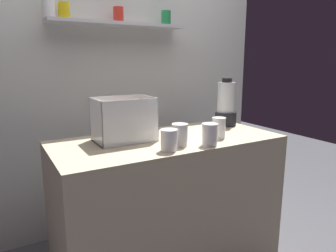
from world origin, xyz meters
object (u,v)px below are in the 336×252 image
object	(u,v)px
juice_cup_pomegranate_right	(219,129)
juice_cup_pomegranate_far_left	(169,142)
blender_pitcher	(226,106)
juice_cup_beet_left	(180,136)
juice_cup_orange_middle	(210,135)
carrot_display_bin	(124,127)

from	to	relation	value
juice_cup_pomegranate_right	juice_cup_pomegranate_far_left	bearing A→B (deg)	-167.75
blender_pitcher	juice_cup_beet_left	distance (m)	0.68
juice_cup_orange_middle	blender_pitcher	bearing A→B (deg)	41.30
juice_cup_beet_left	juice_cup_orange_middle	size ratio (longest dim) A/B	1.00
juice_cup_beet_left	juice_cup_pomegranate_right	size ratio (longest dim) A/B	0.98
blender_pitcher	juice_cup_pomegranate_right	world-z (taller)	blender_pitcher
carrot_display_bin	juice_cup_orange_middle	xyz separation A→B (m)	(0.38, -0.34, -0.02)
blender_pitcher	juice_cup_orange_middle	bearing A→B (deg)	-138.70
blender_pitcher	juice_cup_pomegranate_far_left	bearing A→B (deg)	-152.18
juice_cup_pomegranate_far_left	juice_cup_orange_middle	distance (m)	0.26
carrot_display_bin	juice_cup_beet_left	xyz separation A→B (m)	(0.23, -0.26, -0.03)
blender_pitcher	juice_cup_pomegranate_far_left	distance (m)	0.79
blender_pitcher	juice_cup_orange_middle	world-z (taller)	blender_pitcher
juice_cup_pomegranate_far_left	juice_cup_orange_middle	size ratio (longest dim) A/B	0.93
juice_cup_orange_middle	juice_cup_pomegranate_far_left	bearing A→B (deg)	175.28
juice_cup_orange_middle	juice_cup_beet_left	bearing A→B (deg)	153.62
carrot_display_bin	juice_cup_pomegranate_far_left	xyz separation A→B (m)	(0.13, -0.32, -0.03)
blender_pitcher	juice_cup_pomegranate_right	size ratio (longest dim) A/B	2.71
carrot_display_bin	juice_cup_beet_left	distance (m)	0.35
juice_cup_beet_left	juice_cup_orange_middle	distance (m)	0.17
juice_cup_beet_left	juice_cup_pomegranate_right	distance (m)	0.31
juice_cup_pomegranate_far_left	juice_cup_beet_left	xyz separation A→B (m)	(0.10, 0.05, 0.00)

